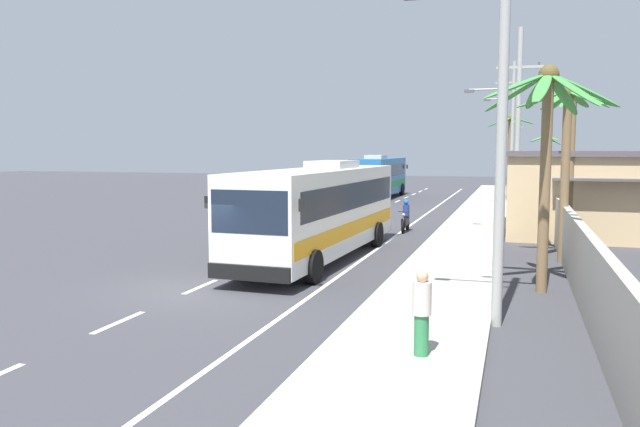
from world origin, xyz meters
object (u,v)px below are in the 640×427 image
at_px(motorcycle_beside_bus, 406,219).
at_px(coach_bus_far_lane, 379,176).
at_px(palm_second, 545,153).
at_px(utility_pole_far, 512,131).
at_px(utility_pole_nearest, 499,92).
at_px(palm_fourth, 572,130).
at_px(palm_nearest, 567,136).
at_px(palm_farthest, 546,128).
at_px(palm_third, 510,139).
at_px(pedestrian_near_kerb, 422,311).
at_px(coach_bus_foreground, 320,208).
at_px(utility_pole_mid, 516,128).

bearing_deg(motorcycle_beside_bus, coach_bus_far_lane, 105.48).
xyz_separation_m(motorcycle_beside_bus, palm_second, (7.29, 23.02, 3.12)).
height_order(coach_bus_far_lane, utility_pole_far, utility_pole_far).
distance_m(utility_pole_nearest, palm_fourth, 14.09).
bearing_deg(palm_nearest, palm_fourth, 83.82).
relative_size(utility_pole_far, palm_farthest, 1.57).
bearing_deg(palm_farthest, palm_fourth, 81.98).
height_order(palm_third, palm_farthest, palm_third).
height_order(coach_bus_far_lane, palm_nearest, palm_nearest).
relative_size(motorcycle_beside_bus, palm_nearest, 0.31).
height_order(palm_nearest, palm_fourth, palm_fourth).
relative_size(coach_bus_far_lane, utility_pole_far, 1.07).
bearing_deg(utility_pole_far, motorcycle_beside_bus, -107.79).
bearing_deg(palm_second, palm_nearest, -90.87).
height_order(coach_bus_far_lane, pedestrian_near_kerb, coach_bus_far_lane).
bearing_deg(palm_fourth, palm_third, 97.01).
bearing_deg(coach_bus_far_lane, utility_pole_far, -29.58).
relative_size(coach_bus_far_lane, palm_second, 2.01).
bearing_deg(coach_bus_far_lane, motorcycle_beside_bus, -74.52).
xyz_separation_m(coach_bus_foreground, motorcycle_beside_bus, (1.72, 8.71, -1.24)).
xyz_separation_m(utility_pole_mid, palm_fourth, (2.25, -1.58, -0.15)).
distance_m(motorcycle_beside_bus, pedestrian_near_kerb, 19.44).
xyz_separation_m(coach_bus_foreground, palm_fourth, (9.06, 6.50, 2.97)).
relative_size(palm_second, palm_farthest, 0.84).
distance_m(utility_pole_nearest, utility_pole_mid, 15.44).
height_order(motorcycle_beside_bus, palm_nearest, palm_nearest).
relative_size(coach_bus_foreground, coach_bus_far_lane, 1.13).
xyz_separation_m(utility_pole_nearest, palm_third, (-0.17, 36.13, -0.52)).
bearing_deg(coach_bus_foreground, coach_bus_far_lane, 97.79).
bearing_deg(pedestrian_near_kerb, utility_pole_far, 18.60).
bearing_deg(utility_pole_nearest, coach_bus_far_lane, 105.94).
height_order(utility_pole_far, palm_third, utility_pole_far).
bearing_deg(utility_pole_mid, utility_pole_far, 91.25).
distance_m(palm_third, palm_fourth, 22.45).
bearing_deg(palm_fourth, palm_farthest, -98.02).
xyz_separation_m(utility_pole_far, palm_second, (2.54, 8.22, -1.56)).
xyz_separation_m(coach_bus_far_lane, pedestrian_near_kerb, (9.30, -39.87, -0.86)).
distance_m(coach_bus_foreground, palm_farthest, 8.82).
height_order(motorcycle_beside_bus, palm_farthest, palm_farthest).
distance_m(utility_pole_mid, palm_second, 23.78).
distance_m(coach_bus_far_lane, utility_pole_nearest, 38.45).
relative_size(pedestrian_near_kerb, utility_pole_far, 0.16).
bearing_deg(palm_fourth, utility_pole_nearest, -100.51).
xyz_separation_m(motorcycle_beside_bus, palm_farthest, (5.94, -12.10, 4.01)).
distance_m(utility_pole_mid, utility_pole_far, 15.44).
relative_size(pedestrian_near_kerb, palm_farthest, 0.26).
bearing_deg(utility_pole_nearest, palm_fourth, 79.49).
relative_size(coach_bus_far_lane, palm_fourth, 1.58).
distance_m(utility_pole_far, palm_nearest, 21.70).
xyz_separation_m(coach_bus_foreground, utility_pole_mid, (6.80, 8.08, 3.12)).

